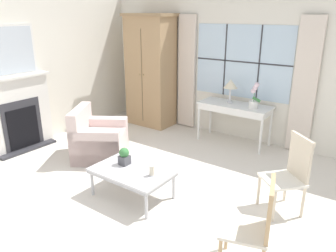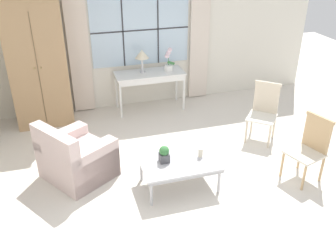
{
  "view_description": "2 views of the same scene",
  "coord_description": "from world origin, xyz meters",
  "px_view_note": "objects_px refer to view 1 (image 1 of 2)",
  "views": [
    {
      "loc": [
        2.48,
        -2.76,
        2.35
      ],
      "look_at": [
        -0.04,
        0.72,
        0.85
      ],
      "focal_mm": 35.0,
      "sensor_mm": 36.0,
      "label": 1
    },
    {
      "loc": [
        -1.53,
        -3.91,
        3.19
      ],
      "look_at": [
        -0.23,
        0.43,
        0.78
      ],
      "focal_mm": 40.0,
      "sensor_mm": 36.0,
      "label": 2
    }
  ],
  "objects_px": {
    "armchair_upholstered": "(99,141)",
    "accent_chair_wooden": "(257,222)",
    "console_table": "(235,109)",
    "potted_plant_small": "(124,156)",
    "armoire": "(151,71)",
    "fireplace": "(18,109)",
    "side_chair_wooden": "(291,171)",
    "pillar_candle": "(152,171)",
    "table_lamp": "(231,85)",
    "coffee_table": "(132,173)",
    "potted_orchid": "(254,98)"
  },
  "relations": [
    {
      "from": "console_table",
      "to": "pillar_candle",
      "type": "bearing_deg",
      "value": -88.39
    },
    {
      "from": "accent_chair_wooden",
      "to": "pillar_candle",
      "type": "xyz_separation_m",
      "value": [
        -1.5,
        0.33,
        -0.06
      ]
    },
    {
      "from": "console_table",
      "to": "armoire",
      "type": "bearing_deg",
      "value": -179.81
    },
    {
      "from": "fireplace",
      "to": "table_lamp",
      "type": "height_order",
      "value": "fireplace"
    },
    {
      "from": "console_table",
      "to": "table_lamp",
      "type": "xyz_separation_m",
      "value": [
        -0.13,
        0.03,
        0.43
      ]
    },
    {
      "from": "armoire",
      "to": "coffee_table",
      "type": "bearing_deg",
      "value": -56.02
    },
    {
      "from": "armchair_upholstered",
      "to": "side_chair_wooden",
      "type": "distance_m",
      "value": 3.11
    },
    {
      "from": "fireplace",
      "to": "potted_plant_small",
      "type": "bearing_deg",
      "value": -0.17
    },
    {
      "from": "armchair_upholstered",
      "to": "accent_chair_wooden",
      "type": "bearing_deg",
      "value": -16.63
    },
    {
      "from": "console_table",
      "to": "side_chair_wooden",
      "type": "relative_size",
      "value": 1.35
    },
    {
      "from": "potted_orchid",
      "to": "coffee_table",
      "type": "distance_m",
      "value": 2.67
    },
    {
      "from": "armoire",
      "to": "pillar_candle",
      "type": "xyz_separation_m",
      "value": [
        2.04,
        -2.54,
        -0.71
      ]
    },
    {
      "from": "potted_orchid",
      "to": "accent_chair_wooden",
      "type": "xyz_separation_m",
      "value": [
        1.2,
        -2.83,
        -0.41
      ]
    },
    {
      "from": "coffee_table",
      "to": "potted_plant_small",
      "type": "relative_size",
      "value": 4.38
    },
    {
      "from": "potted_orchid",
      "to": "coffee_table",
      "type": "relative_size",
      "value": 0.44
    },
    {
      "from": "table_lamp",
      "to": "coffee_table",
      "type": "bearing_deg",
      "value": -92.49
    },
    {
      "from": "armoire",
      "to": "table_lamp",
      "type": "distance_m",
      "value": 1.85
    },
    {
      "from": "potted_plant_small",
      "to": "armchair_upholstered",
      "type": "bearing_deg",
      "value": 153.49
    },
    {
      "from": "potted_orchid",
      "to": "potted_plant_small",
      "type": "distance_m",
      "value": 2.62
    },
    {
      "from": "accent_chair_wooden",
      "to": "potted_orchid",
      "type": "bearing_deg",
      "value": 112.97
    },
    {
      "from": "fireplace",
      "to": "potted_orchid",
      "type": "distance_m",
      "value": 4.16
    },
    {
      "from": "side_chair_wooden",
      "to": "accent_chair_wooden",
      "type": "height_order",
      "value": "side_chair_wooden"
    },
    {
      "from": "fireplace",
      "to": "armchair_upholstered",
      "type": "xyz_separation_m",
      "value": [
        1.41,
        0.56,
        -0.46
      ]
    },
    {
      "from": "table_lamp",
      "to": "potted_orchid",
      "type": "relative_size",
      "value": 0.96
    },
    {
      "from": "table_lamp",
      "to": "coffee_table",
      "type": "xyz_separation_m",
      "value": [
        -0.11,
        -2.61,
        -0.74
      ]
    },
    {
      "from": "table_lamp",
      "to": "accent_chair_wooden",
      "type": "distance_m",
      "value": 3.42
    },
    {
      "from": "fireplace",
      "to": "potted_plant_small",
      "type": "distance_m",
      "value": 2.56
    },
    {
      "from": "pillar_candle",
      "to": "potted_plant_small",
      "type": "bearing_deg",
      "value": 175.59
    },
    {
      "from": "console_table",
      "to": "armchair_upholstered",
      "type": "bearing_deg",
      "value": -129.0
    },
    {
      "from": "coffee_table",
      "to": "pillar_candle",
      "type": "distance_m",
      "value": 0.33
    },
    {
      "from": "console_table",
      "to": "armchair_upholstered",
      "type": "distance_m",
      "value": 2.52
    },
    {
      "from": "table_lamp",
      "to": "potted_orchid",
      "type": "bearing_deg",
      "value": -8.6
    },
    {
      "from": "fireplace",
      "to": "table_lamp",
      "type": "xyz_separation_m",
      "value": [
        2.85,
        2.53,
        0.35
      ]
    },
    {
      "from": "armoire",
      "to": "side_chair_wooden",
      "type": "height_order",
      "value": "armoire"
    },
    {
      "from": "armoire",
      "to": "fireplace",
      "type": "bearing_deg",
      "value": -112.04
    },
    {
      "from": "coffee_table",
      "to": "pillar_candle",
      "type": "relative_size",
      "value": 6.91
    },
    {
      "from": "console_table",
      "to": "potted_plant_small",
      "type": "height_order",
      "value": "console_table"
    },
    {
      "from": "accent_chair_wooden",
      "to": "pillar_candle",
      "type": "relative_size",
      "value": 6.25
    },
    {
      "from": "fireplace",
      "to": "potted_plant_small",
      "type": "xyz_separation_m",
      "value": [
        2.55,
        -0.01,
        -0.23
      ]
    },
    {
      "from": "fireplace",
      "to": "pillar_candle",
      "type": "bearing_deg",
      "value": -0.87
    },
    {
      "from": "console_table",
      "to": "armchair_upholstered",
      "type": "height_order",
      "value": "armchair_upholstered"
    },
    {
      "from": "coffee_table",
      "to": "pillar_candle",
      "type": "bearing_deg",
      "value": 5.47
    },
    {
      "from": "table_lamp",
      "to": "armoire",
      "type": "bearing_deg",
      "value": -178.75
    },
    {
      "from": "table_lamp",
      "to": "potted_orchid",
      "type": "distance_m",
      "value": 0.53
    },
    {
      "from": "side_chair_wooden",
      "to": "potted_plant_small",
      "type": "height_order",
      "value": "side_chair_wooden"
    },
    {
      "from": "fireplace",
      "to": "side_chair_wooden",
      "type": "xyz_separation_m",
      "value": [
        4.5,
        0.82,
        -0.21
      ]
    },
    {
      "from": "armchair_upholstered",
      "to": "coffee_table",
      "type": "bearing_deg",
      "value": -25.54
    },
    {
      "from": "side_chair_wooden",
      "to": "table_lamp",
      "type": "bearing_deg",
      "value": 134.04
    },
    {
      "from": "potted_orchid",
      "to": "console_table",
      "type": "bearing_deg",
      "value": 173.6
    },
    {
      "from": "side_chair_wooden",
      "to": "coffee_table",
      "type": "bearing_deg",
      "value": -153.0
    }
  ]
}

